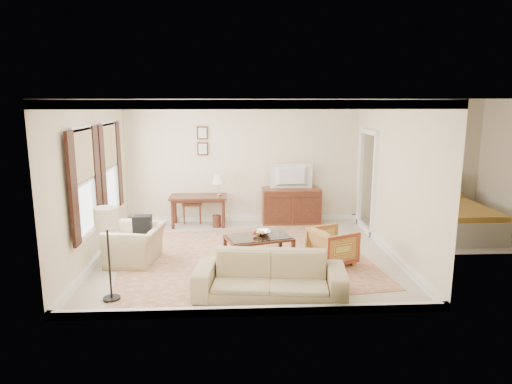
{
  "coord_description": "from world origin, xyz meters",
  "views": [
    {
      "loc": [
        -0.24,
        -8.22,
        2.9
      ],
      "look_at": [
        0.2,
        0.3,
        1.15
      ],
      "focal_mm": 32.0,
      "sensor_mm": 36.0,
      "label": 1
    }
  ],
  "objects": [
    {
      "name": "desk_lamp",
      "position": [
        -0.56,
        2.07,
        0.96
      ],
      "size": [
        0.32,
        0.32,
        0.5
      ],
      "primitive_type": null,
      "color": "silver",
      "rests_on": "writing_desk"
    },
    {
      "name": "framed_prints",
      "position": [
        -0.94,
        2.47,
        1.94
      ],
      "size": [
        0.25,
        0.04,
        0.68
      ],
      "primitive_type": null,
      "color": "#512617",
      "rests_on": "room_shell"
    },
    {
      "name": "book_b",
      "position": [
        0.41,
        -0.38,
        0.18
      ],
      "size": [
        0.28,
        0.08,
        0.38
      ],
      "primitive_type": "imported",
      "rotation": [
        0.0,
        0.0,
        -0.18
      ],
      "color": "brown",
      "rests_on": "coffee_table"
    },
    {
      "name": "floor_lamp",
      "position": [
        -2.04,
        -1.88,
        1.15
      ],
      "size": [
        0.34,
        0.34,
        1.4
      ],
      "color": "black",
      "rests_on": "room_shell"
    },
    {
      "name": "room_shell",
      "position": [
        0.0,
        0.0,
        2.47
      ],
      "size": [
        5.51,
        5.01,
        2.91
      ],
      "color": "beige",
      "rests_on": "ground"
    },
    {
      "name": "writing_desk",
      "position": [
        -1.04,
        2.07,
        0.6
      ],
      "size": [
        1.3,
        0.65,
        0.71
      ],
      "color": "#512617",
      "rests_on": "room_shell"
    },
    {
      "name": "tv",
      "position": [
        1.13,
        2.19,
        1.31
      ],
      "size": [
        0.95,
        0.54,
        0.12
      ],
      "primitive_type": "imported",
      "rotation": [
        0.0,
        0.0,
        3.14
      ],
      "color": "black",
      "rests_on": "sideboard"
    },
    {
      "name": "fruit_bowl",
      "position": [
        0.29,
        -0.31,
        0.54
      ],
      "size": [
        0.42,
        0.42,
        0.1
      ],
      "primitive_type": "imported",
      "color": "silver",
      "rests_on": "coffee_table"
    },
    {
      "name": "sideboard",
      "position": [
        1.13,
        2.21,
        0.42
      ],
      "size": [
        1.36,
        0.52,
        0.84
      ],
      "primitive_type": "cube",
      "color": "brown",
      "rests_on": "room_shell"
    },
    {
      "name": "doorway",
      "position": [
        2.71,
        1.5,
        1.08
      ],
      "size": [
        0.1,
        1.12,
        2.25
      ],
      "primitive_type": null,
      "color": "white",
      "rests_on": "room_shell"
    },
    {
      "name": "rug",
      "position": [
        -0.05,
        -0.18,
        0.01
      ],
      "size": [
        4.91,
        4.37,
        0.01
      ],
      "primitive_type": "cube",
      "rotation": [
        0.0,
        0.0,
        0.13
      ],
      "color": "brown",
      "rests_on": "room_shell"
    },
    {
      "name": "desk_chair",
      "position": [
        -1.21,
        2.42,
        0.53
      ],
      "size": [
        0.45,
        0.45,
        1.05
      ],
      "primitive_type": null,
      "rotation": [
        0.0,
        0.0,
        -0.0
      ],
      "color": "brown",
      "rests_on": "room_shell"
    },
    {
      "name": "window_front",
      "position": [
        -2.7,
        -0.7,
        1.55
      ],
      "size": [
        0.12,
        1.56,
        1.8
      ],
      "primitive_type": null,
      "color": "#CCB284",
      "rests_on": "room_shell"
    },
    {
      "name": "club_armchair",
      "position": [
        -1.99,
        -0.29,
        0.45
      ],
      "size": [
        0.8,
        1.11,
        0.9
      ],
      "primitive_type": "imported",
      "rotation": [
        0.0,
        0.0,
        -1.71
      ],
      "color": "tan",
      "rests_on": "room_shell"
    },
    {
      "name": "window_rear",
      "position": [
        -2.7,
        0.9,
        1.55
      ],
      "size": [
        0.12,
        1.56,
        1.8
      ],
      "primitive_type": null,
      "color": "#CCB284",
      "rests_on": "room_shell"
    },
    {
      "name": "backpack",
      "position": [
        -1.87,
        -0.24,
        0.7
      ],
      "size": [
        0.25,
        0.34,
        0.4
      ],
      "primitive_type": "cube",
      "rotation": [
        0.0,
        0.0,
        -1.49
      ],
      "color": "black",
      "rests_on": "club_armchair"
    },
    {
      "name": "striped_armchair",
      "position": [
        1.52,
        -0.55,
        0.36
      ],
      "size": [
        0.88,
        0.9,
        0.72
      ],
      "primitive_type": "imported",
      "rotation": [
        0.0,
        0.0,
        1.98
      ],
      "color": "maroon",
      "rests_on": "room_shell"
    },
    {
      "name": "coffee_table",
      "position": [
        0.21,
        -0.4,
        0.37
      ],
      "size": [
        1.29,
        0.96,
        0.49
      ],
      "rotation": [
        0.0,
        0.0,
        0.28
      ],
      "color": "#512617",
      "rests_on": "room_shell"
    },
    {
      "name": "sofa",
      "position": [
        0.3,
        -1.88,
        0.43
      ],
      "size": [
        2.28,
        0.91,
        0.87
      ],
      "primitive_type": "imported",
      "rotation": [
        0.0,
        0.0,
        -0.12
      ],
      "color": "tan",
      "rests_on": "room_shell"
    },
    {
      "name": "annex_bedroom",
      "position": [
        4.49,
        1.15,
        0.34
      ],
      "size": [
        3.0,
        2.7,
        2.9
      ],
      "color": "beige",
      "rests_on": "ground"
    },
    {
      "name": "book_a",
      "position": [
        -0.03,
        -0.38,
        0.19
      ],
      "size": [
        0.25,
        0.19,
        0.38
      ],
      "primitive_type": "imported",
      "rotation": [
        0.0,
        0.0,
        0.61
      ],
      "color": "brown",
      "rests_on": "coffee_table"
    }
  ]
}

